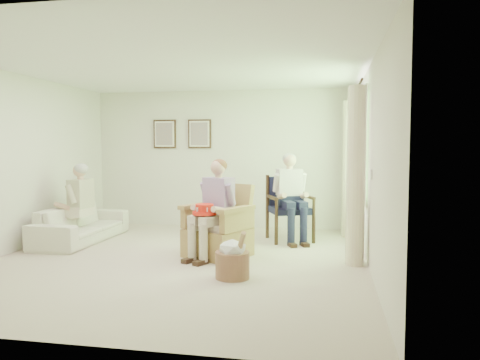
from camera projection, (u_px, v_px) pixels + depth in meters
The scene contains 19 objects.
floor at pixel (178, 260), 6.31m from camera, with size 5.50×5.50×0.00m, color beige.
back_wall at pixel (223, 159), 8.92m from camera, with size 5.00×0.04×2.60m, color silver.
front_wall at pixel (62, 177), 3.53m from camera, with size 5.00×0.04×2.60m, color silver.
left_wall at pixel (10, 163), 6.69m from camera, with size 0.04×5.50×2.60m, color silver.
right_wall at pixel (371, 165), 5.76m from camera, with size 0.04×5.50×2.60m, color silver.
ceiling at pixel (176, 65), 6.13m from camera, with size 5.00×5.50×0.02m, color white.
window at pixel (362, 143), 6.92m from camera, with size 0.13×2.50×1.63m.
curtain_left at pixel (356, 176), 6.02m from camera, with size 0.34×0.34×2.30m, color beige.
curtain_right at pixel (349, 169), 7.94m from camera, with size 0.34×0.34×2.30m, color beige.
framed_print_left at pixel (165, 134), 9.06m from camera, with size 0.45×0.05×0.55m.
framed_print_right at pixel (200, 134), 8.93m from camera, with size 0.45×0.05×0.55m.
wicker_armchair at pixel (218, 233), 6.55m from camera, with size 0.79×0.78×1.00m.
wood_armchair at pixel (290, 205), 7.70m from camera, with size 0.67×0.63×1.03m.
sofa at pixel (81, 224), 7.59m from camera, with size 0.76×1.95×0.57m, color white.
person_wicker at pixel (216, 202), 6.39m from camera, with size 0.40×0.62×1.33m.
person_dark at pixel (290, 191), 7.51m from camera, with size 0.40×0.63×1.40m.
person_sofa at pixel (77, 199), 7.45m from camera, with size 0.42×0.62×1.24m.
red_hat at pixel (205, 210), 6.24m from camera, with size 0.32×0.32×0.14m.
hatbox at pixel (233, 259), 5.43m from camera, with size 0.49×0.49×0.59m.
Camera 1 is at (1.98, -5.96, 1.52)m, focal length 35.00 mm.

